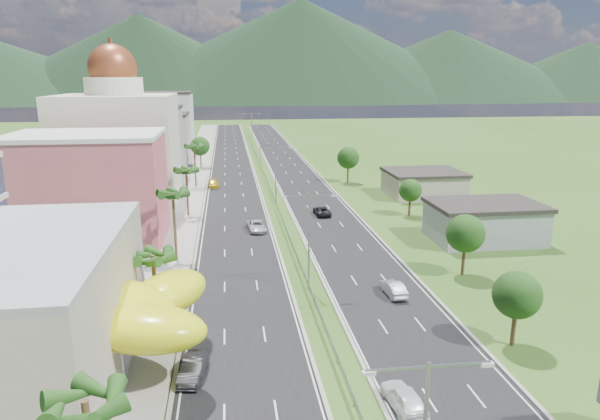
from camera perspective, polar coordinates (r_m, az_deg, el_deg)
name	(u,v)px	position (r m, az deg, el deg)	size (l,w,h in m)	color
ground	(325,331)	(51.50, 2.64, -12.72)	(500.00, 500.00, 0.00)	#2D5119
road_left	(232,170)	(137.15, -7.25, 4.26)	(11.00, 260.00, 0.04)	black
road_right	(291,169)	(138.08, -0.99, 4.44)	(11.00, 260.00, 0.04)	black
sidewalk_left	(194,171)	(137.41, -11.22, 4.14)	(7.00, 260.00, 0.12)	gray
median_guardrail	(267,180)	(119.62, -3.55, 3.19)	(0.10, 216.06, 0.76)	gray
streetlight_median_b	(309,232)	(58.20, 0.95, -2.34)	(6.04, 0.25, 11.00)	gray
streetlight_median_c	(276,170)	(96.96, -2.63, 4.31)	(6.04, 0.25, 11.00)	gray
streetlight_median_d	(260,141)	(141.39, -4.29, 7.38)	(6.04, 0.25, 11.00)	gray
streetlight_median_e	(252,125)	(186.10, -5.17, 8.98)	(6.04, 0.25, 11.00)	gray
lime_canopy	(87,312)	(46.48, -21.76, -10.07)	(18.00, 15.00, 7.40)	yellow
pink_shophouse	(90,191)	(81.14, -21.52, 1.94)	(20.00, 15.00, 15.00)	#C24F60
domed_building	(119,143)	(102.74, -18.78, 6.73)	(20.00, 20.00, 28.70)	beige
midrise_grey	(145,145)	(127.45, -16.16, 6.70)	(16.00, 15.00, 16.00)	gray
midrise_beige	(158,140)	(149.27, -14.95, 7.21)	(16.00, 15.00, 13.00)	#A79A8A
midrise_white	(166,123)	(171.77, -14.09, 8.95)	(16.00, 15.00, 18.00)	silver
shed_near	(484,223)	(81.76, 19.06, -1.37)	(15.00, 10.00, 5.00)	gray
shed_far	(423,185)	(109.35, 13.03, 2.66)	(14.00, 12.00, 4.40)	#A79A8A
palm_tree_a	(85,410)	(28.59, -21.91, -19.16)	(3.60, 3.60, 9.10)	#47301C
palm_tree_b	(153,260)	(50.36, -15.40, -5.15)	(3.60, 3.60, 8.10)	#47301C
palm_tree_c	(173,196)	(69.12, -13.40, 1.42)	(3.60, 3.60, 9.60)	#47301C
palm_tree_d	(186,172)	(91.79, -12.05, 3.96)	(3.60, 3.60, 8.60)	#47301C
palm_tree_e	(194,148)	(116.34, -11.21, 6.48)	(3.60, 3.60, 9.40)	#47301C
leafy_tree_lfar	(200,146)	(141.45, -10.60, 6.71)	(4.90, 4.90, 8.05)	#47301C
leafy_tree_ra	(517,295)	(50.53, 22.14, -8.41)	(4.20, 4.20, 6.90)	#47301C
leafy_tree_rb	(465,234)	(65.95, 17.23, -2.43)	(4.55, 4.55, 7.47)	#47301C
leafy_tree_rc	(410,191)	(92.41, 11.70, 2.04)	(3.85, 3.85, 6.33)	#47301C
leafy_tree_rd	(348,158)	(119.49, 5.17, 5.56)	(4.90, 4.90, 8.05)	#47301C
mountain_ridge	(301,102)	(500.42, 0.13, 11.46)	(860.00, 140.00, 90.00)	black
car_dark_left	(193,368)	(44.76, -11.33, -16.23)	(1.66, 4.77, 1.57)	black
car_silver_mid_left	(256,226)	(82.48, -4.67, -1.71)	(2.52, 5.47, 1.52)	#B7BABF
car_yellow_far_left	(214,184)	(116.14, -9.21, 2.80)	(2.15, 5.28, 1.53)	gold
car_white_near_right	(404,398)	(41.15, 11.04, -19.07)	(2.00, 4.97, 1.69)	white
car_silver_right	(393,288)	(59.54, 9.91, -8.22)	(1.65, 4.74, 1.56)	#B6B9BE
car_dark_far_right	(322,211)	(91.60, 2.35, -0.09)	(2.42, 5.25, 1.46)	black
motorcycle	(193,374)	(44.41, -11.36, -16.75)	(0.58, 1.92, 1.23)	black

